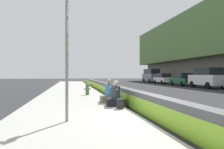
{
  "coord_description": "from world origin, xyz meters",
  "views": [
    {
      "loc": [
        -7.06,
        2.75,
        1.54
      ],
      "look_at": [
        8.32,
        -0.0,
        1.53
      ],
      "focal_mm": 36.9,
      "sensor_mm": 36.0,
      "label": 1
    }
  ],
  "objects_px": {
    "parked_car_fourth": "(207,78)",
    "parked_car_farther": "(151,75)",
    "seated_person_foreground": "(116,98)",
    "fire_hydrant": "(87,88)",
    "seated_person_middle": "(109,95)",
    "parked_car_midline": "(183,79)",
    "parked_car_far": "(164,79)",
    "backpack": "(120,104)",
    "route_sign_post": "(67,51)"
  },
  "relations": [
    {
      "from": "parked_car_midline",
      "to": "parked_car_far",
      "type": "height_order",
      "value": "same"
    },
    {
      "from": "route_sign_post",
      "to": "seated_person_foreground",
      "type": "bearing_deg",
      "value": -33.92
    },
    {
      "from": "route_sign_post",
      "to": "parked_car_farther",
      "type": "xyz_separation_m",
      "value": [
        34.47,
        -15.1,
        -0.88
      ]
    },
    {
      "from": "parked_car_far",
      "to": "seated_person_middle",
      "type": "bearing_deg",
      "value": 151.48
    },
    {
      "from": "seated_person_foreground",
      "to": "parked_car_farther",
      "type": "height_order",
      "value": "parked_car_farther"
    },
    {
      "from": "seated_person_middle",
      "to": "parked_car_fourth",
      "type": "xyz_separation_m",
      "value": [
        11.74,
        -12.99,
        0.68
      ]
    },
    {
      "from": "fire_hydrant",
      "to": "parked_car_fourth",
      "type": "height_order",
      "value": "parked_car_fourth"
    },
    {
      "from": "backpack",
      "to": "parked_car_farther",
      "type": "relative_size",
      "value": 0.08
    },
    {
      "from": "fire_hydrant",
      "to": "parked_car_fourth",
      "type": "bearing_deg",
      "value": -61.72
    },
    {
      "from": "seated_person_middle",
      "to": "fire_hydrant",
      "type": "bearing_deg",
      "value": 10.41
    },
    {
      "from": "seated_person_middle",
      "to": "backpack",
      "type": "distance_m",
      "value": 2.3
    },
    {
      "from": "seated_person_middle",
      "to": "parked_car_midline",
      "type": "distance_m",
      "value": 21.57
    },
    {
      "from": "backpack",
      "to": "parked_car_farther",
      "type": "height_order",
      "value": "parked_car_farther"
    },
    {
      "from": "backpack",
      "to": "parked_car_farther",
      "type": "bearing_deg",
      "value": -21.96
    },
    {
      "from": "route_sign_post",
      "to": "backpack",
      "type": "height_order",
      "value": "route_sign_post"
    },
    {
      "from": "backpack",
      "to": "parked_car_farther",
      "type": "distance_m",
      "value": 34.8
    },
    {
      "from": "seated_person_foreground",
      "to": "parked_car_fourth",
      "type": "bearing_deg",
      "value": -44.52
    },
    {
      "from": "seated_person_foreground",
      "to": "parked_car_midline",
      "type": "relative_size",
      "value": 0.25
    },
    {
      "from": "backpack",
      "to": "parked_car_midline",
      "type": "height_order",
      "value": "parked_car_midline"
    },
    {
      "from": "route_sign_post",
      "to": "fire_hydrant",
      "type": "distance_m",
      "value": 9.06
    },
    {
      "from": "parked_car_fourth",
      "to": "parked_car_far",
      "type": "height_order",
      "value": "parked_car_fourth"
    },
    {
      "from": "parked_car_midline",
      "to": "parked_car_far",
      "type": "bearing_deg",
      "value": 0.3
    },
    {
      "from": "parked_car_fourth",
      "to": "backpack",
      "type": "bearing_deg",
      "value": 137.38
    },
    {
      "from": "parked_car_midline",
      "to": "route_sign_post",
      "type": "bearing_deg",
      "value": 145.5
    },
    {
      "from": "parked_car_fourth",
      "to": "parked_car_farther",
      "type": "distance_m",
      "value": 18.23
    },
    {
      "from": "parked_car_far",
      "to": "route_sign_post",
      "type": "bearing_deg",
      "value": 152.16
    },
    {
      "from": "route_sign_post",
      "to": "seated_person_middle",
      "type": "bearing_deg",
      "value": -24.13
    },
    {
      "from": "seated_person_middle",
      "to": "parked_car_farther",
      "type": "distance_m",
      "value": 32.72
    },
    {
      "from": "fire_hydrant",
      "to": "parked_car_fourth",
      "type": "relative_size",
      "value": 0.18
    },
    {
      "from": "seated_person_foreground",
      "to": "parked_car_farther",
      "type": "distance_m",
      "value": 33.97
    },
    {
      "from": "seated_person_middle",
      "to": "parked_car_far",
      "type": "xyz_separation_m",
      "value": [
        23.75,
        -12.9,
        0.36
      ]
    },
    {
      "from": "fire_hydrant",
      "to": "seated_person_foreground",
      "type": "xyz_separation_m",
      "value": [
        -5.72,
        -0.87,
        -0.09
      ]
    },
    {
      "from": "fire_hydrant",
      "to": "seated_person_foreground",
      "type": "relative_size",
      "value": 0.78
    },
    {
      "from": "fire_hydrant",
      "to": "backpack",
      "type": "distance_m",
      "value": 6.68
    },
    {
      "from": "seated_person_foreground",
      "to": "parked_car_midline",
      "type": "bearing_deg",
      "value": -34.6
    },
    {
      "from": "seated_person_foreground",
      "to": "seated_person_middle",
      "type": "bearing_deg",
      "value": 2.96
    },
    {
      "from": "fire_hydrant",
      "to": "parked_car_farther",
      "type": "relative_size",
      "value": 0.17
    },
    {
      "from": "seated_person_foreground",
      "to": "parked_car_fourth",
      "type": "xyz_separation_m",
      "value": [
        13.14,
        -12.92,
        0.69
      ]
    },
    {
      "from": "route_sign_post",
      "to": "parked_car_farther",
      "type": "height_order",
      "value": "route_sign_post"
    },
    {
      "from": "route_sign_post",
      "to": "parked_car_fourth",
      "type": "bearing_deg",
      "value": -42.74
    },
    {
      "from": "seated_person_foreground",
      "to": "backpack",
      "type": "bearing_deg",
      "value": -179.62
    },
    {
      "from": "seated_person_foreground",
      "to": "seated_person_middle",
      "type": "height_order",
      "value": "seated_person_middle"
    },
    {
      "from": "backpack",
      "to": "parked_car_farther",
      "type": "xyz_separation_m",
      "value": [
        32.26,
        -13.01,
        1.02
      ]
    },
    {
      "from": "backpack",
      "to": "parked_car_fourth",
      "type": "distance_m",
      "value": 19.09
    },
    {
      "from": "fire_hydrant",
      "to": "parked_car_farther",
      "type": "distance_m",
      "value": 29.17
    },
    {
      "from": "fire_hydrant",
      "to": "seated_person_middle",
      "type": "xyz_separation_m",
      "value": [
        -4.33,
        -0.79,
        -0.08
      ]
    },
    {
      "from": "fire_hydrant",
      "to": "parked_car_midline",
      "type": "height_order",
      "value": "parked_car_midline"
    },
    {
      "from": "fire_hydrant",
      "to": "seated_person_middle",
      "type": "distance_m",
      "value": 4.4
    },
    {
      "from": "route_sign_post",
      "to": "parked_car_midline",
      "type": "bearing_deg",
      "value": -34.5
    },
    {
      "from": "seated_person_middle",
      "to": "parked_car_far",
      "type": "distance_m",
      "value": 27.03
    }
  ]
}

